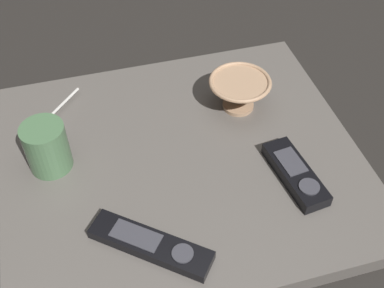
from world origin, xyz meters
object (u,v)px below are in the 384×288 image
(tv_remote_near, at_px, (151,244))
(tv_remote_far, at_px, (295,174))
(cereal_bowl, at_px, (239,92))
(teaspoon, at_px, (47,120))
(coffee_mug, at_px, (47,147))

(tv_remote_near, bearing_deg, tv_remote_far, 14.38)
(cereal_bowl, xyz_separation_m, teaspoon, (-0.37, 0.05, -0.02))
(cereal_bowl, distance_m, teaspoon, 0.38)
(teaspoon, distance_m, tv_remote_far, 0.48)
(cereal_bowl, distance_m, tv_remote_far, 0.21)
(tv_remote_far, bearing_deg, coffee_mug, 160.34)
(coffee_mug, relative_size, teaspoon, 0.94)
(teaspoon, xyz_separation_m, tv_remote_far, (0.41, -0.25, -0.00))
(teaspoon, height_order, tv_remote_far, teaspoon)
(teaspoon, relative_size, tv_remote_far, 0.63)
(teaspoon, bearing_deg, tv_remote_near, -67.25)
(teaspoon, height_order, tv_remote_near, teaspoon)
(coffee_mug, bearing_deg, tv_remote_near, -57.92)
(tv_remote_near, bearing_deg, teaspoon, 112.75)
(coffee_mug, height_order, teaspoon, coffee_mug)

